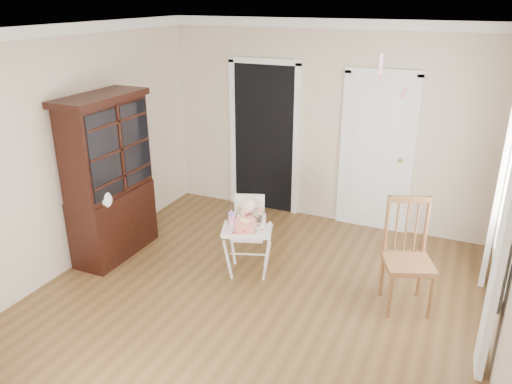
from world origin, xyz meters
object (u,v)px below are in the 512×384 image
at_px(dining_chair, 408,259).
at_px(high_chair, 248,227).
at_px(sippy_cup, 232,218).
at_px(cake, 244,226).
at_px(china_cabinet, 109,178).

bearing_deg(dining_chair, high_chair, 160.01).
relative_size(high_chair, sippy_cup, 5.17).
height_order(cake, china_cabinet, china_cabinet).
relative_size(high_chair, dining_chair, 0.81).
relative_size(sippy_cup, dining_chair, 0.16).
distance_m(sippy_cup, dining_chair, 1.88).
xyz_separation_m(high_chair, sippy_cup, (-0.14, -0.13, 0.15)).
distance_m(china_cabinet, dining_chair, 3.44).
height_order(sippy_cup, dining_chair, dining_chair).
bearing_deg(sippy_cup, china_cabinet, -175.85).
xyz_separation_m(cake, china_cabinet, (-1.74, -0.01, 0.28)).
xyz_separation_m(sippy_cup, china_cabinet, (-1.54, -0.11, 0.27)).
xyz_separation_m(high_chair, cake, (0.06, -0.23, 0.13)).
bearing_deg(high_chair, sippy_cup, -155.98).
distance_m(high_chair, cake, 0.28).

